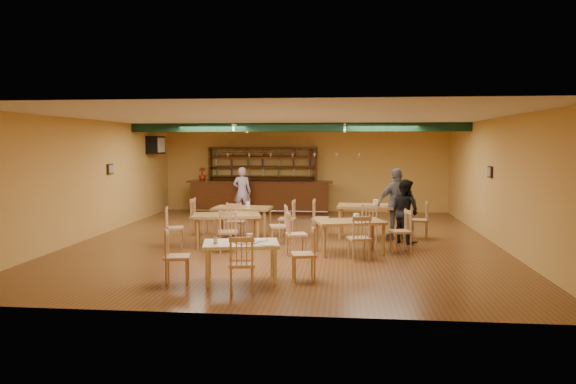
# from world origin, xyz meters

# --- Properties ---
(floor) EXTENTS (12.00, 12.00, 0.00)m
(floor) POSITION_xyz_m (0.00, 0.00, 0.00)
(floor) COLOR brown
(floor) RESTS_ON ground
(ceiling_beam) EXTENTS (10.00, 0.30, 0.25)m
(ceiling_beam) POSITION_xyz_m (0.00, 2.80, 2.87)
(ceiling_beam) COLOR black
(ceiling_beam) RESTS_ON ceiling
(track_rail_left) EXTENTS (0.05, 2.50, 0.05)m
(track_rail_left) POSITION_xyz_m (-1.80, 3.40, 2.94)
(track_rail_left) COLOR white
(track_rail_left) RESTS_ON ceiling
(track_rail_right) EXTENTS (0.05, 2.50, 0.05)m
(track_rail_right) POSITION_xyz_m (1.40, 3.40, 2.94)
(track_rail_right) COLOR white
(track_rail_right) RESTS_ON ceiling
(ac_unit) EXTENTS (0.34, 0.70, 0.48)m
(ac_unit) POSITION_xyz_m (-4.80, 4.20, 2.35)
(ac_unit) COLOR white
(ac_unit) RESTS_ON wall_left
(picture_left) EXTENTS (0.04, 0.34, 0.28)m
(picture_left) POSITION_xyz_m (-4.97, 1.00, 1.70)
(picture_left) COLOR black
(picture_left) RESTS_ON wall_left
(picture_right) EXTENTS (0.04, 0.34, 0.28)m
(picture_right) POSITION_xyz_m (4.97, 0.50, 1.70)
(picture_right) COLOR black
(picture_right) RESTS_ON wall_right
(bar_counter) EXTENTS (4.96, 0.85, 1.13)m
(bar_counter) POSITION_xyz_m (-1.47, 5.15, 0.56)
(bar_counter) COLOR #381A0B
(bar_counter) RESTS_ON ground
(back_bar_hutch) EXTENTS (3.83, 0.40, 2.28)m
(back_bar_hutch) POSITION_xyz_m (-1.47, 5.78, 1.14)
(back_bar_hutch) COLOR #381A0B
(back_bar_hutch) RESTS_ON ground
(poinsettia) EXTENTS (0.31, 0.31, 0.44)m
(poinsettia) POSITION_xyz_m (-3.49, 5.15, 1.35)
(poinsettia) COLOR #9D230E
(poinsettia) RESTS_ON bar_counter
(dining_table_a) EXTENTS (1.53, 0.97, 0.74)m
(dining_table_a) POSITION_xyz_m (-1.24, 0.66, 0.37)
(dining_table_a) COLOR #996536
(dining_table_a) RESTS_ON ground
(dining_table_b) EXTENTS (1.68, 1.06, 0.82)m
(dining_table_b) POSITION_xyz_m (2.06, 0.73, 0.41)
(dining_table_b) COLOR #996536
(dining_table_b) RESTS_ON ground
(dining_table_c) EXTENTS (1.69, 1.24, 0.76)m
(dining_table_c) POSITION_xyz_m (-1.30, -0.96, 0.38)
(dining_table_c) COLOR #996536
(dining_table_c) RESTS_ON ground
(dining_table_d) EXTENTS (1.64, 1.24, 0.73)m
(dining_table_d) POSITION_xyz_m (1.53, -1.52, 0.36)
(dining_table_d) COLOR #996536
(dining_table_d) RESTS_ON ground
(near_table) EXTENTS (1.42, 1.06, 0.69)m
(near_table) POSITION_xyz_m (-0.36, -4.17, 0.34)
(near_table) COLOR #CDBA89
(near_table) RESTS_ON ground
(pizza_tray) EXTENTS (0.45, 0.45, 0.01)m
(pizza_tray) POSITION_xyz_m (-0.27, -4.17, 0.70)
(pizza_tray) COLOR silver
(pizza_tray) RESTS_ON near_table
(parmesan_shaker) EXTENTS (0.09, 0.09, 0.11)m
(parmesan_shaker) POSITION_xyz_m (-0.78, -4.31, 0.74)
(parmesan_shaker) COLOR #EAE5C6
(parmesan_shaker) RESTS_ON near_table
(napkin_stack) EXTENTS (0.25, 0.24, 0.03)m
(napkin_stack) POSITION_xyz_m (-0.04, -3.99, 0.70)
(napkin_stack) COLOR white
(napkin_stack) RESTS_ON near_table
(pizza_server) EXTENTS (0.32, 0.10, 0.00)m
(pizza_server) POSITION_xyz_m (-0.13, -4.13, 0.71)
(pizza_server) COLOR silver
(pizza_server) RESTS_ON pizza_tray
(side_plate) EXTENTS (0.26, 0.26, 0.01)m
(side_plate) POSITION_xyz_m (0.14, -4.36, 0.69)
(side_plate) COLOR white
(side_plate) RESTS_ON near_table
(patron_bar) EXTENTS (0.61, 0.41, 1.63)m
(patron_bar) POSITION_xyz_m (-1.94, 4.33, 0.82)
(patron_bar) COLOR #7F4697
(patron_bar) RESTS_ON ground
(patron_right_a) EXTENTS (0.94, 0.95, 1.54)m
(patron_right_a) POSITION_xyz_m (2.86, -0.07, 0.77)
(patron_right_a) COLOR black
(patron_right_a) RESTS_ON ground
(patron_right_b) EXTENTS (1.13, 0.76, 1.78)m
(patron_right_b) POSITION_xyz_m (2.73, 0.48, 0.89)
(patron_right_b) COLOR slate
(patron_right_b) RESTS_ON ground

